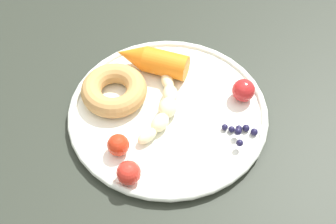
{
  "coord_description": "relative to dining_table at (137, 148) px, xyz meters",
  "views": [
    {
      "loc": [
        -0.31,
        -0.37,
        1.38
      ],
      "look_at": [
        0.05,
        -0.03,
        0.75
      ],
      "focal_mm": 53.06,
      "sensor_mm": 36.0,
      "label": 1
    }
  ],
  "objects": [
    {
      "name": "donut",
      "position": [
        0.01,
        0.06,
        0.1
      ],
      "size": [
        0.12,
        0.12,
        0.03
      ],
      "primitive_type": "torus",
      "rotation": [
        0.0,
        0.0,
        3.06
      ],
      "color": "tan",
      "rests_on": "plate"
    },
    {
      "name": "tomato_mid",
      "position": [
        0.15,
        -0.1,
        0.1
      ],
      "size": [
        0.04,
        0.04,
        0.04
      ],
      "primitive_type": "sphere",
      "color": "red",
      "rests_on": "plate"
    },
    {
      "name": "blueberry_pile",
      "position": [
        0.09,
        -0.14,
        0.09
      ],
      "size": [
        0.05,
        0.05,
        0.02
      ],
      "color": "#191638",
      "rests_on": "plate"
    },
    {
      "name": "tomato_far",
      "position": [
        -0.06,
        -0.03,
        0.1
      ],
      "size": [
        0.03,
        0.03,
        0.03
      ],
      "primitive_type": "sphere",
      "color": "red",
      "rests_on": "plate"
    },
    {
      "name": "carrot_orange",
      "position": [
        0.1,
        0.06,
        0.11
      ],
      "size": [
        0.09,
        0.13,
        0.04
      ],
      "color": "orange",
      "rests_on": "plate"
    },
    {
      "name": "tomato_near",
      "position": [
        -0.08,
        -0.07,
        0.1
      ],
      "size": [
        0.04,
        0.04,
        0.04
      ],
      "primitive_type": "sphere",
      "color": "red",
      "rests_on": "plate"
    },
    {
      "name": "plate",
      "position": [
        0.05,
        -0.03,
        0.08
      ],
      "size": [
        0.32,
        0.32,
        0.02
      ],
      "color": "white",
      "rests_on": "dining_table"
    },
    {
      "name": "dining_table",
      "position": [
        0.0,
        0.0,
        0.0
      ],
      "size": [
        1.25,
        0.99,
        0.73
      ],
      "color": "#282D25",
      "rests_on": "ground_plane"
    },
    {
      "name": "banana",
      "position": [
        0.04,
        -0.03,
        0.1
      ],
      "size": [
        0.14,
        0.09,
        0.03
      ],
      "color": "#F6E8B0",
      "rests_on": "plate"
    }
  ]
}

